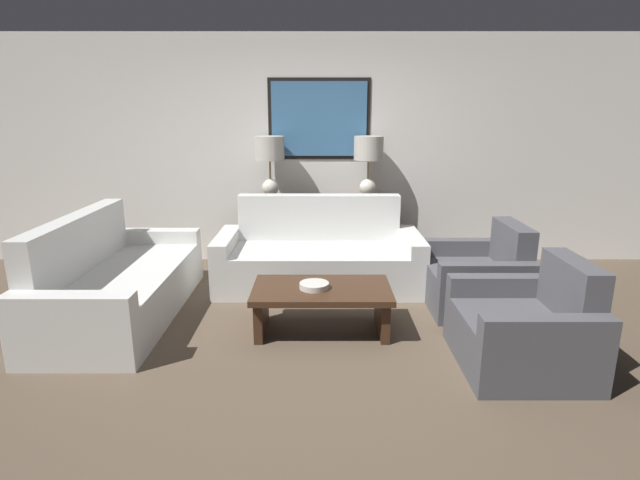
# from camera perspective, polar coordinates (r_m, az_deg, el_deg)

# --- Properties ---
(ground_plane) EXTENTS (20.00, 20.00, 0.00)m
(ground_plane) POSITION_cam_1_polar(r_m,az_deg,el_deg) (4.04, -0.11, -11.90)
(ground_plane) COLOR brown
(back_wall) EXTENTS (8.14, 0.12, 2.65)m
(back_wall) POSITION_cam_1_polar(r_m,az_deg,el_deg) (6.01, -0.06, 10.14)
(back_wall) COLOR silver
(back_wall) RESTS_ON ground_plane
(console_table) EXTENTS (1.69, 0.38, 0.82)m
(console_table) POSITION_cam_1_polar(r_m,az_deg,el_deg) (5.90, -0.06, 0.96)
(console_table) COLOR #332319
(console_table) RESTS_ON ground_plane
(table_lamp_left) EXTENTS (0.33, 0.33, 0.70)m
(table_lamp_left) POSITION_cam_1_polar(r_m,az_deg,el_deg) (5.78, -5.72, 9.49)
(table_lamp_left) COLOR silver
(table_lamp_left) RESTS_ON console_table
(table_lamp_right) EXTENTS (0.33, 0.33, 0.70)m
(table_lamp_right) POSITION_cam_1_polar(r_m,az_deg,el_deg) (5.78, 5.60, 9.49)
(table_lamp_right) COLOR silver
(table_lamp_right) RESTS_ON console_table
(couch_by_back_wall) EXTENTS (2.11, 0.92, 0.91)m
(couch_by_back_wall) POSITION_cam_1_polar(r_m,az_deg,el_deg) (5.25, -0.08, -2.09)
(couch_by_back_wall) COLOR silver
(couch_by_back_wall) RESTS_ON ground_plane
(couch_by_side) EXTENTS (0.92, 2.11, 0.91)m
(couch_by_side) POSITION_cam_1_polar(r_m,az_deg,el_deg) (4.85, -22.13, -4.67)
(couch_by_side) COLOR silver
(couch_by_side) RESTS_ON ground_plane
(coffee_table) EXTENTS (1.14, 0.65, 0.39)m
(coffee_table) POSITION_cam_1_polar(r_m,az_deg,el_deg) (4.16, 0.23, -6.77)
(coffee_table) COLOR #3D2616
(coffee_table) RESTS_ON ground_plane
(decorative_bowl) EXTENTS (0.24, 0.24, 0.05)m
(decorative_bowl) POSITION_cam_1_polar(r_m,az_deg,el_deg) (4.09, -0.63, -5.23)
(decorative_bowl) COLOR beige
(decorative_bowl) RESTS_ON coffee_table
(armchair_near_back_wall) EXTENTS (0.85, 0.95, 0.80)m
(armchair_near_back_wall) POSITION_cam_1_polar(r_m,az_deg,el_deg) (4.92, 17.60, -4.26)
(armchair_near_back_wall) COLOR #4C4C51
(armchair_near_back_wall) RESTS_ON ground_plane
(armchair_near_camera) EXTENTS (0.85, 0.95, 0.80)m
(armchair_near_camera) POSITION_cam_1_polar(r_m,az_deg,el_deg) (3.94, 22.46, -9.53)
(armchair_near_camera) COLOR #4C4C51
(armchair_near_camera) RESTS_ON ground_plane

